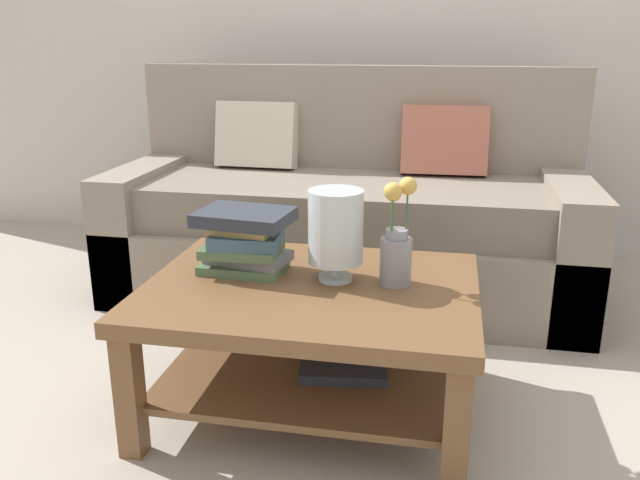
{
  "coord_description": "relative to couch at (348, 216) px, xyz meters",
  "views": [
    {
      "loc": [
        0.39,
        -2.17,
        1.2
      ],
      "look_at": [
        -0.01,
        -0.14,
        0.54
      ],
      "focal_mm": 36.59,
      "sensor_mm": 36.0,
      "label": 1
    }
  ],
  "objects": [
    {
      "name": "couch",
      "position": [
        0.0,
        0.0,
        0.0
      ],
      "size": [
        2.17,
        0.9,
        1.06
      ],
      "color": "gray",
      "rests_on": "ground"
    },
    {
      "name": "coffee_table",
      "position": [
        0.06,
        -1.11,
        -0.04
      ],
      "size": [
        1.04,
        0.81,
        0.44
      ],
      "color": "brown",
      "rests_on": "ground"
    },
    {
      "name": "ground_plane",
      "position": [
        0.06,
        -0.83,
        -0.36
      ],
      "size": [
        10.0,
        10.0,
        0.0
      ],
      "primitive_type": "plane",
      "color": "#ADA393"
    },
    {
      "name": "flower_pitcher",
      "position": [
        0.31,
        -1.06,
        0.21
      ],
      "size": [
        0.11,
        0.1,
        0.34
      ],
      "color": "gray",
      "rests_on": "coffee_table"
    },
    {
      "name": "book_stack_main",
      "position": [
        -0.19,
        -1.03,
        0.19
      ],
      "size": [
        0.32,
        0.25,
        0.21
      ],
      "color": "#51704C",
      "rests_on": "coffee_table"
    },
    {
      "name": "glass_hurricane_vase",
      "position": [
        0.12,
        -1.06,
        0.25
      ],
      "size": [
        0.18,
        0.18,
        0.3
      ],
      "color": "silver",
      "rests_on": "coffee_table"
    },
    {
      "name": "back_wall",
      "position": [
        0.06,
        0.82,
        0.99
      ],
      "size": [
        6.4,
        0.12,
        2.7
      ],
      "primitive_type": "cube",
      "color": "beige",
      "rests_on": "ground"
    }
  ]
}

